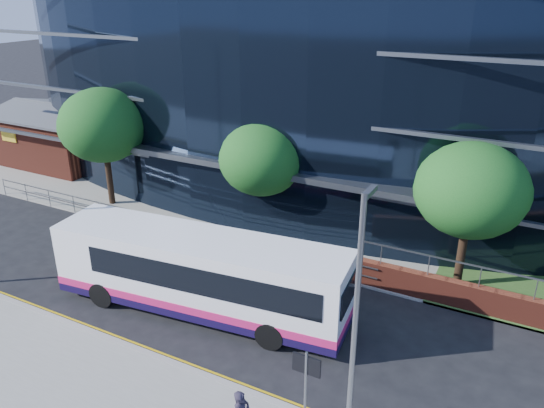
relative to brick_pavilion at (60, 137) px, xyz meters
The scene contains 14 objects.
ground 25.88m from the brick_pavilion, 31.53° to the right, with size 200.00×200.00×0.00m, color black.
kerb 26.41m from the brick_pavilion, 33.38° to the right, with size 80.00×0.25×0.16m, color gray.
yellow_line_outer 26.31m from the brick_pavilion, 33.02° to the right, with size 80.00×0.08×0.01m, color gold.
yellow_line_inner 26.23m from the brick_pavilion, 32.74° to the right, with size 80.00×0.08×0.01m, color gold.
far_forecourt 16.30m from the brick_pavilion, ahead, with size 50.00×8.00×0.10m, color gray.
glass_office 20.37m from the brick_pavilion, 22.21° to the left, with size 44.00×23.10×16.00m.
brick_pavilion is the anchor object (origin of this frame).
guard_railings 15.48m from the brick_pavilion, 24.90° to the right, with size 24.00×0.05×1.10m.
street_sign 30.49m from the brick_pavilion, 29.65° to the right, with size 0.85×0.09×2.80m.
tree_far_a 10.48m from the brick_pavilion, 26.55° to the right, with size 4.95×4.95×6.98m.
tree_far_b 19.55m from the brick_pavilion, 11.88° to the right, with size 4.29×4.29×6.05m.
tree_far_c 29.46m from the brick_pavilion, ahead, with size 4.62×4.62×6.51m.
streetlight_east 32.19m from the brick_pavilion, 29.24° to the right, with size 0.15×0.77×8.00m.
city_bus 23.14m from the brick_pavilion, 28.93° to the right, with size 12.28×4.03×3.27m.
Camera 1 is at (9.18, -12.52, 12.34)m, focal length 35.00 mm.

